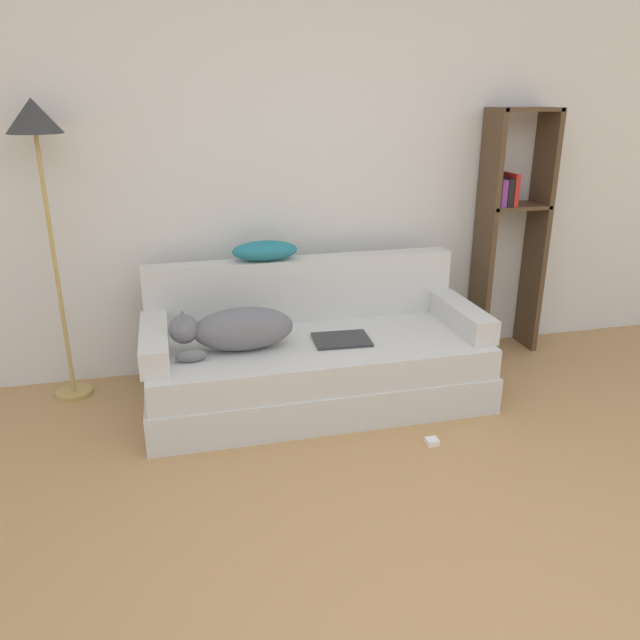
# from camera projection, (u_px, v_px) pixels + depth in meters

# --- Properties ---
(wall_back) EXTENTS (8.01, 0.06, 2.70)m
(wall_back) POSITION_uv_depth(u_px,v_px,m) (316.00, 158.00, 3.93)
(wall_back) COLOR silver
(wall_back) RESTS_ON ground_plane
(couch) EXTENTS (1.97, 0.88, 0.39)m
(couch) POSITION_uv_depth(u_px,v_px,m) (316.00, 370.00, 3.69)
(couch) COLOR silver
(couch) RESTS_ON ground_plane
(couch_backrest) EXTENTS (1.93, 0.15, 0.39)m
(couch_backrest) POSITION_uv_depth(u_px,v_px,m) (302.00, 288.00, 3.90)
(couch_backrest) COLOR silver
(couch_backrest) RESTS_ON couch
(couch_arm_left) EXTENTS (0.15, 0.69, 0.14)m
(couch_arm_left) POSITION_uv_depth(u_px,v_px,m) (154.00, 342.00, 3.39)
(couch_arm_left) COLOR silver
(couch_arm_left) RESTS_ON couch
(couch_arm_right) EXTENTS (0.15, 0.69, 0.14)m
(couch_arm_right) POSITION_uv_depth(u_px,v_px,m) (461.00, 315.00, 3.80)
(couch_arm_right) COLOR silver
(couch_arm_right) RESTS_ON couch
(dog) EXTENTS (0.68, 0.26, 0.25)m
(dog) POSITION_uv_depth(u_px,v_px,m) (235.00, 329.00, 3.43)
(dog) COLOR slate
(dog) RESTS_ON couch
(laptop) EXTENTS (0.33, 0.26, 0.02)m
(laptop) POSITION_uv_depth(u_px,v_px,m) (342.00, 340.00, 3.59)
(laptop) COLOR #2D2D30
(laptop) RESTS_ON couch
(throw_pillow) EXTENTS (0.40, 0.19, 0.12)m
(throw_pillow) POSITION_uv_depth(u_px,v_px,m) (265.00, 251.00, 3.75)
(throw_pillow) COLOR teal
(throw_pillow) RESTS_ON couch_backrest
(bookshelf) EXTENTS (0.43, 0.26, 1.65)m
(bookshelf) POSITION_uv_depth(u_px,v_px,m) (512.00, 221.00, 4.21)
(bookshelf) COLOR #4C3823
(bookshelf) RESTS_ON ground_plane
(floor_lamp) EXTENTS (0.29, 0.29, 1.72)m
(floor_lamp) POSITION_uv_depth(u_px,v_px,m) (37.00, 144.00, 3.32)
(floor_lamp) COLOR tan
(floor_lamp) RESTS_ON ground_plane
(power_adapter) EXTENTS (0.06, 0.06, 0.03)m
(power_adapter) POSITION_uv_depth(u_px,v_px,m) (432.00, 442.00, 3.27)
(power_adapter) COLOR white
(power_adapter) RESTS_ON ground_plane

